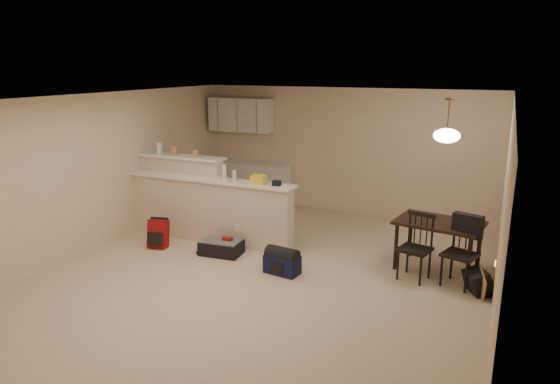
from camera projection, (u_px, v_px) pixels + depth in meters
The scene contains 21 objects.
room at pixel (266, 190), 6.87m from camera, with size 7.00×7.02×2.50m.
breakfast_bar at pixel (199, 203), 8.60m from camera, with size 3.08×0.58×1.39m.
upper_cabinets at pixel (241, 115), 10.52m from camera, with size 1.40×0.34×0.70m, color white.
kitchen_counter at pixel (247, 184), 10.68m from camera, with size 1.80×0.60×0.90m, color white.
thermostat at pixel (505, 170), 6.98m from camera, with size 0.02×0.12×0.12m, color beige.
jar at pixel (159, 148), 8.86m from camera, with size 0.10×0.10×0.20m, color silver.
cereal_box at pixel (175, 150), 8.73m from camera, with size 0.10×0.07×0.16m, color tan.
small_box at pixel (196, 153), 8.56m from camera, with size 0.08×0.06×0.12m, color tan.
bottle_a at pixel (224, 172), 8.15m from camera, with size 0.07×0.07×0.26m, color silver.
bottle_b at pixel (234, 176), 8.08m from camera, with size 0.06×0.06×0.18m, color silver.
bag_lump at pixel (258, 179), 7.91m from camera, with size 0.22×0.18×0.14m, color tan.
pouch at pixel (277, 183), 7.79m from camera, with size 0.12×0.10×0.08m, color tan.
dining_table at pixel (439, 227), 7.19m from camera, with size 1.29×0.96×0.74m.
pendant_lamp at pixel (447, 135), 6.85m from camera, with size 0.36×0.36×0.62m.
dining_chair_near at pixel (415, 247), 6.91m from camera, with size 0.41×0.39×0.94m, color black, non-canonical shape.
dining_chair_far at pixel (460, 253), 6.69m from camera, with size 0.42×0.40×0.96m, color black, non-canonical shape.
suitcase at pixel (221, 248), 7.92m from camera, with size 0.64×0.41×0.22m, color black.
red_backpack at pixel (158, 234), 8.20m from camera, with size 0.31×0.19×0.46m, color maroon.
navy_duffel at pixel (282, 264), 7.18m from camera, with size 0.50×0.27×0.27m, color #111637.
black_daypack at pixel (478, 282), 6.56m from camera, with size 0.35×0.25×0.31m, color black.
cardboard_sheet at pixel (481, 284), 6.47m from camera, with size 0.43×0.02×0.33m, color tan.
Camera 1 is at (2.94, -5.98, 2.93)m, focal length 32.00 mm.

